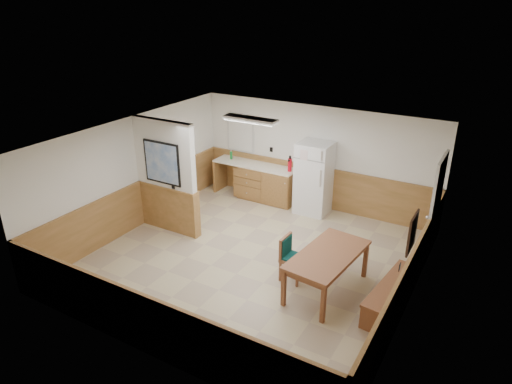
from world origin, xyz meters
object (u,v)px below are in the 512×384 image
Objects in this scene: dining_table at (328,258)px; dining_chair at (290,254)px; refrigerator at (314,178)px; soap_bottle at (231,155)px; dining_bench at (391,289)px; fire_extinguisher at (290,165)px.

dining_chair is (-0.73, 0.02, -0.16)m from dining_table.
refrigerator reaches higher than dining_chair.
dining_table is 4.87m from soap_bottle.
dining_bench is at bearing 4.52° from dining_chair.
soap_bottle is (-3.88, 2.94, 0.35)m from dining_table.
dining_chair is 4.31m from soap_bottle.
dining_chair is 3.25m from fire_extinguisher.
refrigerator is 3.23m from dining_table.
soap_bottle is at bearing 139.43° from dining_chair.
dining_bench is (2.60, -2.75, -0.52)m from refrigerator.
refrigerator reaches higher than fire_extinguisher.
dining_table is 4.62× the size of fire_extinguisher.
refrigerator is 0.96× the size of dining_table.
dining_table is 3.63m from fire_extinguisher.
fire_extinguisher is (-1.43, 2.87, 0.58)m from dining_chair.
fire_extinguisher is 1.72m from soap_bottle.
dining_chair is (-1.83, -0.07, 0.15)m from dining_bench.
soap_bottle is (-4.97, 2.84, 0.66)m from dining_bench.
soap_bottle is (-2.37, 0.09, 0.14)m from refrigerator.
fire_extinguisher is 1.89× the size of soap_bottle.
dining_chair is at bearing -170.83° from dining_bench.
dining_table is at bearing -37.15° from soap_bottle.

